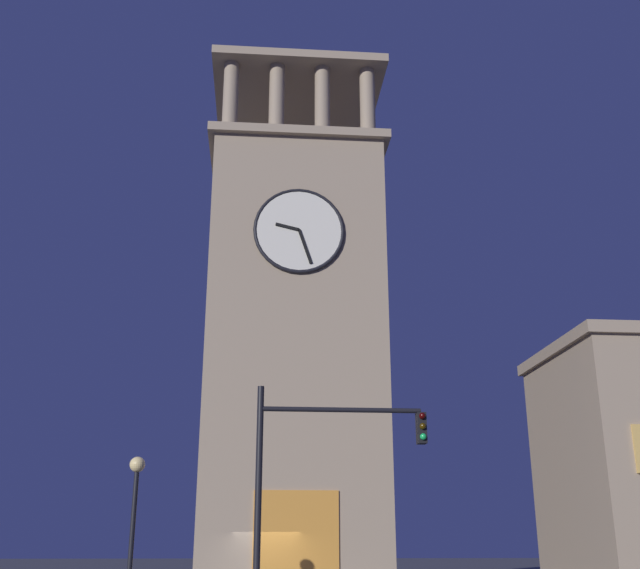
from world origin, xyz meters
TOP-DOWN VIEW (x-y plane):
  - clocktower at (-1.09, -4.85)m, footprint 8.09×8.74m
  - traffic_signal_near at (-0.94, 10.49)m, footprint 4.13×0.41m
  - street_lamp at (3.85, 6.34)m, footprint 0.44×0.44m

SIDE VIEW (x-z plane):
  - street_lamp at x=3.85m, z-range 0.94..5.38m
  - traffic_signal_near at x=-0.94m, z-range 0.94..6.65m
  - clocktower at x=-1.09m, z-range -2.70..23.19m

